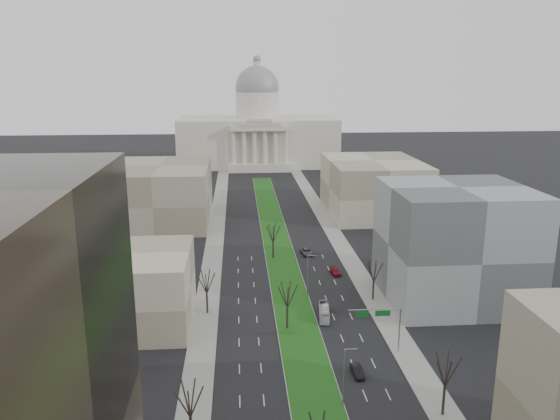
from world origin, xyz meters
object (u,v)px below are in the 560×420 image
car_grey_far (307,252)px  box_van (324,312)px  car_black (357,371)px  car_red (335,271)px

car_grey_far → box_van: 37.97m
car_black → box_van: size_ratio=0.53×
box_van → car_black: bearing=-77.2°
car_black → car_grey_far: (-0.54, 59.09, 0.08)m
car_red → car_black: bearing=-101.5°
car_red → box_van: box_van is taller
car_black → car_red: car_black is taller
car_red → box_van: size_ratio=0.59×
car_black → car_red: (4.40, 44.26, -0.01)m
box_van → car_red: bearing=82.1°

